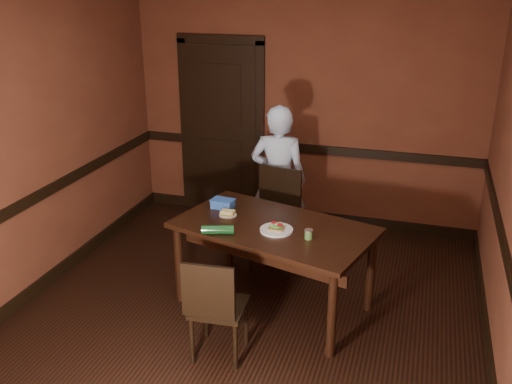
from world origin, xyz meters
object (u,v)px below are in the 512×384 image
Objects in this scene: sandwich_plate at (276,229)px; chair_far at (278,222)px; chair_near at (219,305)px; food_tub at (223,204)px; person at (278,180)px; sauce_jar at (309,234)px; cheese_saucer at (228,214)px; dining_table at (273,266)px.

chair_far is at bearing 103.63° from sandwich_plate.
food_tub is at bearing -76.08° from chair_near.
sandwich_plate is (0.30, -1.19, 0.01)m from person.
person is 19.56× the size of sauce_jar.
chair_far is 0.70m from food_tub.
person is 10.05× the size of cheese_saucer.
dining_table is at bearing 116.15° from sandwich_plate.
food_tub is at bearing 155.50° from sauce_jar.
person reaches higher than dining_table.
dining_table is 0.57m from sauce_jar.
chair_near is 1.15m from food_tub.
chair_far is 0.76m from cheese_saucer.
dining_table is at bearing -17.20° from food_tub.
cheese_saucer is at bearing 73.86° from person.
sauce_jar is at bearing -17.84° from cheese_saucer.
food_tub is (-0.55, 0.24, 0.43)m from dining_table.
food_tub is at bearing 124.01° from cheese_saucer.
chair_near is 0.98m from cheese_saucer.
sandwich_plate is (0.26, 0.69, 0.37)m from chair_near.
food_tub is (-0.89, 0.41, 0.00)m from sauce_jar.
chair_far is at bearing 100.55° from person.
person is (-0.04, 1.88, 0.36)m from chair_near.
cheese_saucer is at bearing -49.81° from food_tub.
chair_near is at bearing -131.62° from sauce_jar.
sandwich_plate is at bearing -23.05° from food_tub.
sandwich_plate is at bearing -115.12° from chair_near.
chair_near is 10.60× the size of sauce_jar.
sandwich_plate is 1.77× the size of cheese_saucer.
sauce_jar is at bearing -10.78° from dining_table.
person is at bearing 115.18° from sauce_jar.
chair_far is 6.29× the size of cheese_saucer.
cheese_saucer is at bearing -175.38° from dining_table.
person is at bearing 76.73° from food_tub.
sauce_jar is (0.59, -1.25, 0.03)m from person.
person is at bearing 118.63° from dining_table.
sauce_jar is (0.34, -0.17, 0.43)m from dining_table.
dining_table is 0.62m from cheese_saucer.
sandwich_plate is (0.20, -0.81, 0.30)m from chair_far.
sandwich_plate is at bearing -65.43° from chair_far.
cheese_saucer is at bearing -104.75° from chair_far.
dining_table is at bearing 153.69° from sauce_jar.
chair_near is 3.08× the size of sandwich_plate.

